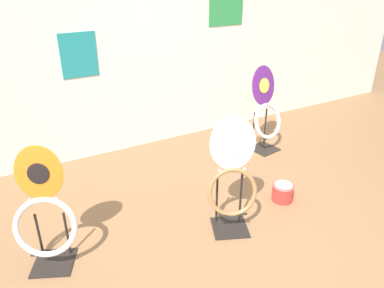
{
  "coord_description": "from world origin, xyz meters",
  "views": [
    {
      "loc": [
        -1.51,
        -1.43,
        1.95
      ],
      "look_at": [
        -0.12,
        1.07,
        0.55
      ],
      "focal_mm": 35.0,
      "sensor_mm": 36.0,
      "label": 1
    }
  ],
  "objects_px": {
    "toilet_seat_display_orange_sun": "(45,219)",
    "paint_can": "(283,192)",
    "toilet_seat_display_purple_note": "(266,113)",
    "toilet_seat_display_white_plain": "(232,176)"
  },
  "relations": [
    {
      "from": "toilet_seat_display_purple_note",
      "to": "paint_can",
      "type": "relative_size",
      "value": 4.97
    },
    {
      "from": "toilet_seat_display_white_plain",
      "to": "toilet_seat_display_orange_sun",
      "type": "relative_size",
      "value": 1.05
    },
    {
      "from": "toilet_seat_display_white_plain",
      "to": "toilet_seat_display_purple_note",
      "type": "relative_size",
      "value": 1.0
    },
    {
      "from": "toilet_seat_display_orange_sun",
      "to": "toilet_seat_display_white_plain",
      "type": "bearing_deg",
      "value": -11.69
    },
    {
      "from": "toilet_seat_display_white_plain",
      "to": "toilet_seat_display_purple_note",
      "type": "xyz_separation_m",
      "value": [
        1.14,
        0.99,
        -0.04
      ]
    },
    {
      "from": "toilet_seat_display_white_plain",
      "to": "toilet_seat_display_orange_sun",
      "type": "bearing_deg",
      "value": 168.31
    },
    {
      "from": "toilet_seat_display_orange_sun",
      "to": "paint_can",
      "type": "bearing_deg",
      "value": -5.36
    },
    {
      "from": "toilet_seat_display_orange_sun",
      "to": "paint_can",
      "type": "xyz_separation_m",
      "value": [
        1.97,
        -0.18,
        -0.31
      ]
    },
    {
      "from": "toilet_seat_display_purple_note",
      "to": "paint_can",
      "type": "bearing_deg",
      "value": -119.23
    },
    {
      "from": "toilet_seat_display_orange_sun",
      "to": "toilet_seat_display_purple_note",
      "type": "height_order",
      "value": "toilet_seat_display_purple_note"
    }
  ]
}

